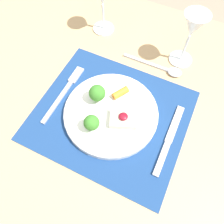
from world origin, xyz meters
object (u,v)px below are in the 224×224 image
(fork, at_px, (66,90))
(spoon, at_px, (165,69))
(knife, at_px, (167,144))
(wine_glass_near, at_px, (192,29))
(dinner_plate, at_px, (111,113))

(fork, height_order, spoon, spoon)
(knife, xyz_separation_m, wine_glass_near, (-0.06, 0.30, 0.12))
(knife, height_order, spoon, spoon)
(dinner_plate, height_order, spoon, dinner_plate)
(dinner_plate, bearing_deg, wine_glass_near, 68.08)
(dinner_plate, xyz_separation_m, knife, (0.17, -0.01, -0.01))
(fork, distance_m, wine_glass_near, 0.41)
(fork, height_order, knife, knife)
(knife, bearing_deg, fork, 173.61)
(fork, bearing_deg, spoon, 41.53)
(knife, relative_size, wine_glass_near, 1.24)
(dinner_plate, relative_size, wine_glass_near, 1.52)
(knife, distance_m, wine_glass_near, 0.33)
(spoon, distance_m, wine_glass_near, 0.14)
(fork, relative_size, spoon, 1.09)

